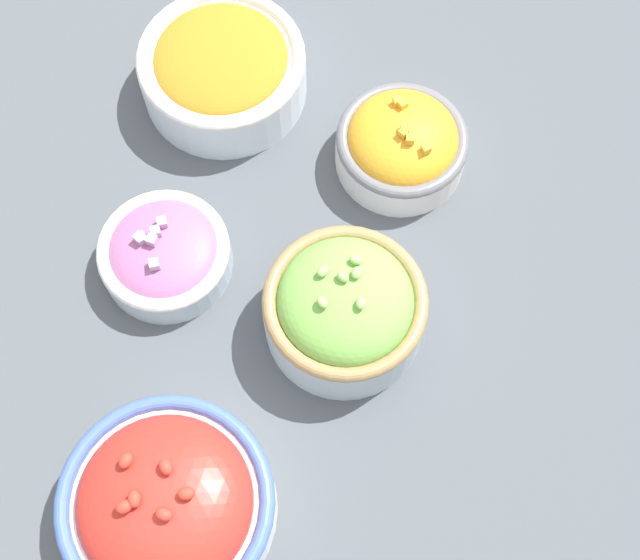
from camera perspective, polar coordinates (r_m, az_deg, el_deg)
The scene contains 6 objects.
ground_plane at distance 0.76m, azimuth -0.00°, elevation -0.85°, with size 3.00×3.00×0.00m, color #4C5156.
bowl_lettuce at distance 0.71m, azimuth 1.60°, elevation -1.79°, with size 0.13×0.13×0.09m.
bowl_cherry_tomatoes at distance 0.70m, azimuth -9.80°, elevation -13.96°, with size 0.16×0.16×0.08m.
bowl_squash at distance 0.80m, azimuth 5.25°, elevation 8.66°, with size 0.12×0.12×0.07m.
bowl_carrots at distance 0.84m, azimuth -6.26°, elevation 13.30°, with size 0.15×0.15×0.06m.
bowl_red_onion at distance 0.76m, azimuth -9.93°, elevation 1.65°, with size 0.11×0.11×0.05m.
Camera 1 is at (-0.27, -0.06, 0.71)m, focal length 50.00 mm.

